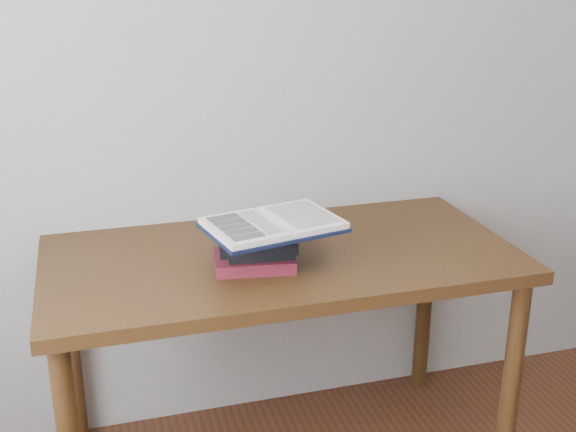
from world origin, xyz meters
name	(u,v)px	position (x,y,z in m)	size (l,w,h in m)	color
room_shell	(536,23)	(-0.08, 0.01, 1.63)	(3.54, 3.54, 2.62)	#A7A59E
desk	(281,280)	(0.02, 1.38, 0.70)	(1.49, 0.75, 0.80)	#3F230F
book_stack	(257,247)	(-0.07, 1.30, 0.86)	(0.27, 0.21, 0.12)	maroon
open_book	(273,224)	(-0.03, 1.28, 0.94)	(0.43, 0.34, 0.03)	black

